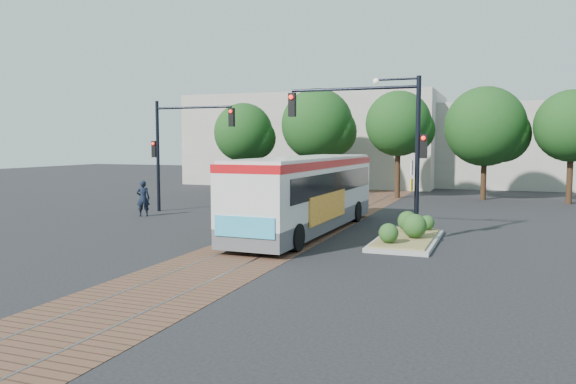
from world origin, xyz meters
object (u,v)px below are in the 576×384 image
Objects in this scene: signal_pole_main at (385,132)px; officer at (143,198)px; traffic_island at (408,233)px; signal_pole_left at (176,141)px; city_bus at (307,190)px; parked_car at (264,189)px.

signal_pole_main is 3.26× the size of officer.
signal_pole_left reaches higher than traffic_island.
city_bus is 1.97× the size of signal_pole_main.
officer is at bearing -167.49° from parked_car.
traffic_island is 14.50m from signal_pole_left.
signal_pole_left is 1.45× the size of parked_car.
signal_pole_left reaches higher than parked_car.
traffic_island is 0.87× the size of signal_pole_main.
parked_car is (1.29, 9.03, -3.26)m from signal_pole_left.
signal_pole_left is at bearing -165.94° from parked_car.
officer is 11.36m from parked_car.
city_bus reaches higher than traffic_island.
signal_pole_main reaches higher than traffic_island.
signal_pole_main is 13.51m from officer.
city_bus is 15.04m from parked_car.
city_bus is 1.97× the size of signal_pole_left.
traffic_island is at bearing -117.30° from parked_car.
signal_pole_main is at bearing -13.22° from city_bus.
signal_pole_main is at bearing 174.64° from traffic_island.
traffic_island is (4.37, -0.96, -1.43)m from city_bus.
officer reaches higher than traffic_island.
traffic_island is at bearing 139.91° from officer.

